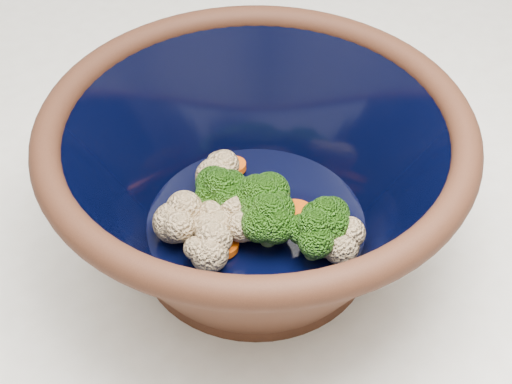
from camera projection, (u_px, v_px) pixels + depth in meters
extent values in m
cylinder|color=black|center=(256.00, 242.00, 0.62)|extent=(0.20, 0.20, 0.01)
torus|color=black|center=(256.00, 127.00, 0.53)|extent=(0.33, 0.33, 0.02)
cylinder|color=black|center=(256.00, 222.00, 0.60)|extent=(0.19, 0.19, 0.00)
cylinder|color=#608442|center=(256.00, 213.00, 0.59)|extent=(0.01, 0.01, 0.02)
ellipsoid|color=#316914|center=(256.00, 192.00, 0.58)|extent=(0.04, 0.04, 0.04)
cylinder|color=#608442|center=(323.00, 235.00, 0.58)|extent=(0.01, 0.01, 0.02)
ellipsoid|color=#316914|center=(325.00, 215.00, 0.56)|extent=(0.04, 0.04, 0.03)
cylinder|color=#608442|center=(263.00, 216.00, 0.59)|extent=(0.01, 0.01, 0.02)
ellipsoid|color=#316914|center=(263.00, 195.00, 0.57)|extent=(0.04, 0.04, 0.04)
cylinder|color=#608442|center=(313.00, 247.00, 0.57)|extent=(0.01, 0.01, 0.02)
ellipsoid|color=#316914|center=(314.00, 227.00, 0.55)|extent=(0.04, 0.04, 0.04)
cylinder|color=#608442|center=(255.00, 211.00, 0.60)|extent=(0.01, 0.01, 0.02)
ellipsoid|color=#316914|center=(255.00, 193.00, 0.58)|extent=(0.04, 0.04, 0.03)
cylinder|color=#608442|center=(221.00, 206.00, 0.60)|extent=(0.01, 0.01, 0.02)
ellipsoid|color=#316914|center=(220.00, 185.00, 0.58)|extent=(0.04, 0.04, 0.04)
cylinder|color=#608442|center=(268.00, 233.00, 0.58)|extent=(0.01, 0.01, 0.02)
ellipsoid|color=#316914|center=(268.00, 212.00, 0.56)|extent=(0.04, 0.04, 0.04)
sphere|color=beige|center=(324.00, 240.00, 0.57)|extent=(0.03, 0.03, 0.03)
sphere|color=beige|center=(241.00, 212.00, 0.58)|extent=(0.03, 0.03, 0.03)
sphere|color=beige|center=(247.00, 209.00, 0.59)|extent=(0.03, 0.03, 0.03)
sphere|color=beige|center=(244.00, 210.00, 0.59)|extent=(0.03, 0.03, 0.03)
sphere|color=beige|center=(340.00, 246.00, 0.56)|extent=(0.03, 0.03, 0.03)
sphere|color=beige|center=(249.00, 202.00, 0.60)|extent=(0.03, 0.03, 0.03)
sphere|color=beige|center=(218.00, 227.00, 0.57)|extent=(0.03, 0.03, 0.03)
sphere|color=beige|center=(248.00, 224.00, 0.58)|extent=(0.03, 0.03, 0.03)
sphere|color=beige|center=(173.00, 223.00, 0.57)|extent=(0.03, 0.03, 0.03)
sphere|color=beige|center=(209.00, 253.00, 0.55)|extent=(0.03, 0.03, 0.03)
sphere|color=beige|center=(214.00, 177.00, 0.61)|extent=(0.03, 0.03, 0.03)
cylinder|color=#DB5109|center=(228.00, 182.00, 0.63)|extent=(0.02, 0.02, 0.01)
cylinder|color=#DB5109|center=(220.00, 244.00, 0.57)|extent=(0.03, 0.03, 0.01)
cylinder|color=#DB5109|center=(190.00, 225.00, 0.59)|extent=(0.03, 0.03, 0.01)
cylinder|color=#DB5109|center=(232.00, 166.00, 0.64)|extent=(0.02, 0.02, 0.01)
cylinder|color=#DB5109|center=(204.00, 238.00, 0.58)|extent=(0.03, 0.03, 0.01)
cylinder|color=#DB5109|center=(232.00, 222.00, 0.59)|extent=(0.03, 0.03, 0.01)
cylinder|color=#DB5109|center=(296.00, 212.00, 0.60)|extent=(0.03, 0.03, 0.01)
cylinder|color=#DB5109|center=(259.00, 216.00, 0.60)|extent=(0.03, 0.03, 0.01)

